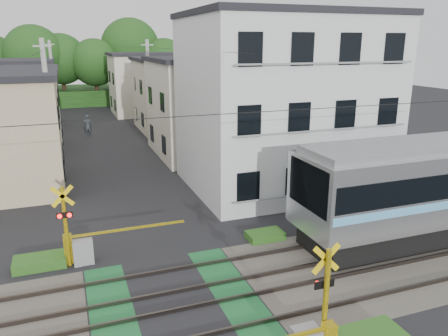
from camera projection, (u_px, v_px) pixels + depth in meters
name	position (u px, v px, depth m)	size (l,w,h in m)	color
ground	(175.00, 303.00, 13.54)	(120.00, 120.00, 0.00)	black
track_bed	(175.00, 302.00, 13.53)	(120.00, 120.00, 0.14)	#47423A
crossing_signal_near	(310.00, 336.00, 10.91)	(4.74, 0.65, 3.09)	yellow
crossing_signal_far	(80.00, 245.00, 15.78)	(4.74, 0.65, 3.09)	yellow
apartment_block	(283.00, 102.00, 23.63)	(10.20, 8.36, 9.30)	silver
houses_row	(101.00, 99.00, 36.11)	(22.07, 31.35, 6.80)	tan
tree_hill	(77.00, 67.00, 55.32)	(40.00, 12.15, 10.90)	#1F4717
catenary	(347.00, 170.00, 14.53)	(60.00, 5.04, 7.00)	#2D2D33
utility_poles	(85.00, 93.00, 32.82)	(7.90, 42.00, 8.00)	#A5A5A0
pedestrian	(88.00, 126.00, 37.20)	(0.68, 0.45, 1.88)	#2C3237
weed_patches	(229.00, 288.00, 13.99)	(10.25, 8.80, 0.40)	#2D5E1E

